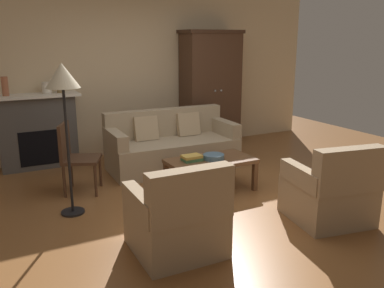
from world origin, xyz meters
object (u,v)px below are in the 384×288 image
at_px(fruit_bowl, 214,157).
at_px(armchair_near_right, 330,193).
at_px(book_stack, 192,158).
at_px(mantel_vase_cream, 47,88).
at_px(armoire, 210,89).
at_px(side_chair_wooden, 74,153).
at_px(floor_lamp, 63,85).
at_px(mantel_vase_bronze, 60,85).
at_px(armchair_near_left, 178,220).
at_px(mantel_vase_terracotta, 5,86).
at_px(couch, 171,147).
at_px(fireplace, 38,131).
at_px(coffee_table, 211,163).

bearing_deg(fruit_bowl, armchair_near_right, -64.73).
distance_m(book_stack, mantel_vase_cream, 2.55).
relative_size(armoire, book_stack, 8.20).
distance_m(mantel_vase_cream, side_chair_wooden, 1.47).
bearing_deg(floor_lamp, mantel_vase_bronze, 81.04).
bearing_deg(armoire, armchair_near_left, -124.31).
bearing_deg(mantel_vase_terracotta, fruit_bowl, -43.13).
bearing_deg(armchair_near_left, armoire, 55.69).
bearing_deg(mantel_vase_cream, armchair_near_left, -80.16).
height_order(armoire, couch, armoire).
xyz_separation_m(fruit_bowl, armchair_near_left, (-1.09, -1.21, -0.14)).
xyz_separation_m(fireplace, armchair_near_left, (0.75, -3.30, -0.25)).
xyz_separation_m(couch, mantel_vase_bronze, (-1.40, 0.93, 0.92)).
relative_size(fireplace, mantel_vase_bronze, 5.50).
relative_size(mantel_vase_terracotta, mantel_vase_bronze, 1.19).
bearing_deg(armoire, couch, -143.56).
bearing_deg(couch, armoire, 36.44).
relative_size(mantel_vase_terracotta, armchair_near_left, 0.31).
relative_size(armoire, armchair_near_left, 2.34).
height_order(fireplace, mantel_vase_terracotta, mantel_vase_terracotta).
relative_size(coffee_table, fruit_bowl, 4.09).
xyz_separation_m(armoire, book_stack, (-1.39, -1.95, -0.57)).
bearing_deg(mantel_vase_bronze, fireplace, 177.30).
bearing_deg(fireplace, armchair_near_right, -54.33).
height_order(armoire, side_chair_wooden, armoire).
bearing_deg(coffee_table, mantel_vase_terracotta, 136.77).
bearing_deg(mantel_vase_cream, coffee_table, -51.64).
height_order(armchair_near_right, side_chair_wooden, side_chair_wooden).
bearing_deg(armchair_near_left, mantel_vase_cream, 99.84).
bearing_deg(couch, side_chair_wooden, -166.16).
distance_m(fruit_bowl, mantel_vase_bronze, 2.66).
bearing_deg(mantel_vase_bronze, mantel_vase_terracotta, 180.00).
bearing_deg(coffee_table, side_chair_wooden, 153.99).
xyz_separation_m(mantel_vase_terracotta, mantel_vase_bronze, (0.76, 0.00, -0.02)).
bearing_deg(coffee_table, armoire, 60.21).
bearing_deg(book_stack, coffee_table, -11.19).
xyz_separation_m(fireplace, side_chair_wooden, (0.26, -1.32, -0.06)).
xyz_separation_m(mantel_vase_bronze, floor_lamp, (-0.31, -1.95, 0.21)).
relative_size(book_stack, mantel_vase_bronze, 1.09).
relative_size(fireplace, armchair_near_left, 1.43).
relative_size(book_stack, armchair_near_right, 0.28).
bearing_deg(couch, armchair_near_right, -74.37).
bearing_deg(couch, floor_lamp, -148.93).
xyz_separation_m(book_stack, armchair_near_left, (-0.81, -1.28, -0.14)).
height_order(book_stack, mantel_vase_cream, mantel_vase_cream).
height_order(couch, mantel_vase_cream, mantel_vase_cream).
distance_m(coffee_table, mantel_vase_terracotta, 3.13).
bearing_deg(couch, book_stack, -101.35).
relative_size(coffee_table, armchair_near_right, 1.23).
height_order(mantel_vase_cream, floor_lamp, floor_lamp).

